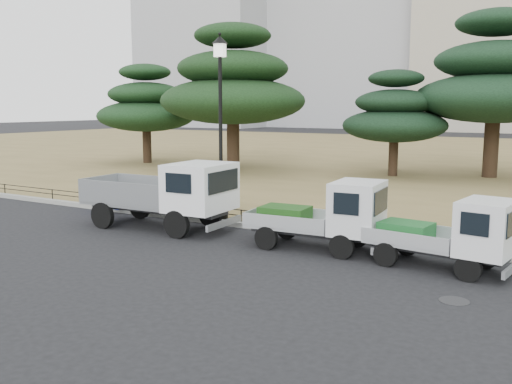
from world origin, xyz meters
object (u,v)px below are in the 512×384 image
Objects in this scene: truck_large at (166,192)px; tarp_pile at (119,193)px; truck_kei_front at (325,215)px; truck_kei_rear at (450,234)px; street_lamp at (220,97)px.

tarp_pile is (-3.77, 1.81, -0.59)m from truck_large.
tarp_pile is at bearing 165.54° from truck_kei_front.
truck_kei_front is at bearing -177.43° from truck_kei_rear.
truck_kei_front is at bearing -19.69° from street_lamp.
truck_large reaches higher than truck_kei_front.
truck_kei_rear is 0.59× the size of street_lamp.
tarp_pile is (-4.74, 0.12, -3.57)m from street_lamp.
street_lamp reaches higher than truck_kei_rear.
truck_large is 3.56m from street_lamp.
truck_kei_rear reaches higher than tarp_pile.
tarp_pile is (-9.20, 1.71, -0.35)m from truck_kei_front.
truck_kei_rear is 1.83× the size of tarp_pile.
truck_kei_front reaches higher than tarp_pile.
street_lamp is at bearing 58.01° from truck_large.
truck_kei_rear is (8.76, -0.19, -0.32)m from truck_large.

